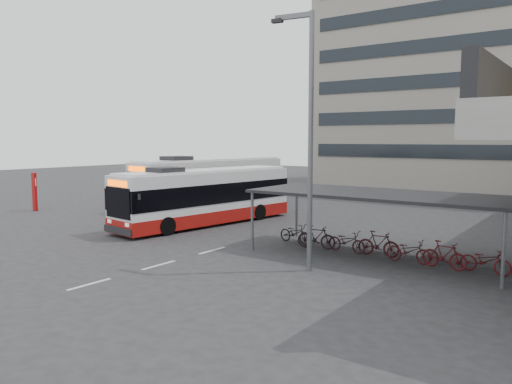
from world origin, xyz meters
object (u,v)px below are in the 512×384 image
Objects in this scene: bus_main at (206,197)px; bus_teal at (211,183)px; pedestrian at (223,208)px; lamp_post at (308,126)px.

bus_teal is (-4.70, 5.83, 0.15)m from bus_main.
bus_teal is at bearing 51.01° from pedestrian.
bus_main is 11.29m from lamp_post.
bus_main is 0.91× the size of bus_teal.
pedestrian is 11.03m from lamp_post.
bus_teal reaches higher than bus_main.
bus_main reaches higher than pedestrian.
bus_teal is 18.21m from lamp_post.
bus_main is at bearing -44.11° from bus_teal.
bus_teal is at bearing 136.62° from bus_main.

